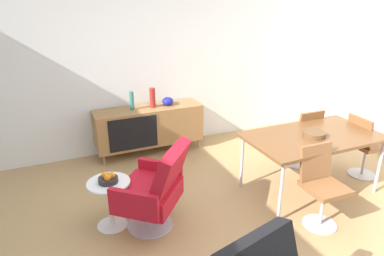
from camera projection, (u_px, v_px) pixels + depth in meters
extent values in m
plane|color=tan|center=(228.00, 241.00, 3.48)|extent=(8.32, 8.32, 0.00)
cube|color=silver|center=(146.00, 58.00, 5.19)|extent=(6.80, 0.12, 2.80)
cube|color=olive|center=(149.00, 125.00, 5.25)|extent=(1.60, 0.44, 0.56)
cube|color=black|center=(134.00, 134.00, 4.95)|extent=(0.70, 0.01, 0.48)
cylinder|color=olive|center=(104.00, 160.00, 4.96)|extent=(0.03, 0.03, 0.16)
cylinder|color=olive|center=(198.00, 143.00, 5.51)|extent=(0.03, 0.03, 0.16)
cylinder|color=olive|center=(100.00, 151.00, 5.25)|extent=(0.03, 0.03, 0.16)
cylinder|color=olive|center=(190.00, 136.00, 5.80)|extent=(0.03, 0.03, 0.16)
cylinder|color=maroon|center=(152.00, 98.00, 5.12)|extent=(0.09, 0.09, 0.29)
ellipsoid|color=navy|center=(168.00, 101.00, 5.24)|extent=(0.17, 0.17, 0.12)
cylinder|color=#337266|center=(132.00, 101.00, 5.01)|extent=(0.06, 0.06, 0.27)
cube|color=brown|center=(313.00, 137.00, 4.12)|extent=(1.60, 0.90, 0.04)
cylinder|color=#B7B7BC|center=(281.00, 193.00, 3.66)|extent=(0.04, 0.04, 0.70)
cylinder|color=#B7B7BC|center=(379.00, 167.00, 4.20)|extent=(0.04, 0.04, 0.70)
cylinder|color=#B7B7BC|center=(242.00, 162.00, 4.32)|extent=(0.04, 0.04, 0.70)
cylinder|color=#B7B7BC|center=(331.00, 143.00, 4.86)|extent=(0.04, 0.04, 0.70)
cylinder|color=brown|center=(314.00, 134.00, 4.07)|extent=(0.26, 0.26, 0.06)
cube|color=brown|center=(325.00, 188.00, 3.56)|extent=(0.41, 0.41, 0.05)
cube|color=brown|center=(316.00, 162.00, 3.64)|extent=(0.38, 0.10, 0.38)
cylinder|color=#B7B7BC|center=(322.00, 208.00, 3.65)|extent=(0.04, 0.04, 0.42)
cylinder|color=#B7B7BC|center=(319.00, 224.00, 3.73)|extent=(0.36, 0.36, 0.01)
cube|color=brown|center=(300.00, 135.00, 4.88)|extent=(0.41, 0.41, 0.05)
cube|color=brown|center=(310.00, 125.00, 4.65)|extent=(0.38, 0.10, 0.38)
cylinder|color=#B7B7BC|center=(298.00, 150.00, 4.97)|extent=(0.04, 0.04, 0.42)
cylinder|color=#B7B7BC|center=(296.00, 163.00, 5.05)|extent=(0.36, 0.36, 0.01)
cube|color=brown|center=(367.00, 144.00, 4.58)|extent=(0.41, 0.41, 0.05)
cube|color=brown|center=(360.00, 131.00, 4.44)|extent=(0.10, 0.38, 0.38)
cylinder|color=#B7B7BC|center=(364.00, 161.00, 4.67)|extent=(0.04, 0.04, 0.42)
cylinder|color=#B7B7BC|center=(361.00, 174.00, 4.74)|extent=(0.36, 0.36, 0.01)
cube|color=red|center=(148.00, 194.00, 3.58)|extent=(0.82, 0.82, 0.20)
cube|color=red|center=(170.00, 171.00, 3.40)|extent=(0.60, 0.63, 0.51)
cube|color=red|center=(160.00, 172.00, 3.85)|extent=(0.42, 0.38, 0.28)
cube|color=red|center=(134.00, 205.00, 3.26)|extent=(0.42, 0.38, 0.28)
cylinder|color=#B7B7BC|center=(149.00, 214.00, 3.67)|extent=(0.06, 0.06, 0.28)
cylinder|color=#B7B7BC|center=(150.00, 224.00, 3.72)|extent=(0.48, 0.48, 0.02)
cylinder|color=white|center=(108.00, 183.00, 3.54)|extent=(0.44, 0.44, 0.02)
cylinder|color=white|center=(111.00, 205.00, 3.64)|extent=(0.05, 0.05, 0.50)
cone|color=white|center=(113.00, 224.00, 3.72)|extent=(0.32, 0.32, 0.02)
cylinder|color=#262628|center=(108.00, 180.00, 3.53)|extent=(0.20, 0.20, 0.05)
sphere|color=orange|center=(112.00, 175.00, 3.52)|extent=(0.07, 0.07, 0.07)
sphere|color=orange|center=(105.00, 175.00, 3.53)|extent=(0.07, 0.07, 0.07)
sphere|color=orange|center=(108.00, 178.00, 3.47)|extent=(0.07, 0.07, 0.07)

